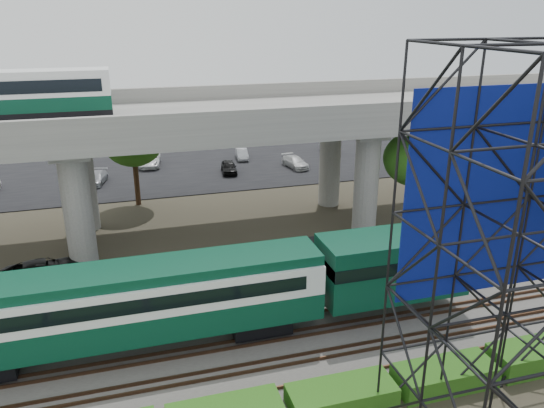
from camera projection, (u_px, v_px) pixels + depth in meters
name	position (u px, v px, depth m)	size (l,w,h in m)	color
ground	(288.00, 352.00, 26.23)	(140.00, 140.00, 0.00)	#474233
ballast_bed	(276.00, 329.00, 28.01)	(90.00, 12.00, 0.20)	slate
service_road	(240.00, 261.00, 35.69)	(90.00, 5.00, 0.08)	black
parking_lot	(191.00, 168.00, 56.90)	(90.00, 18.00, 0.08)	black
harbor_water	(170.00, 128.00, 76.76)	(140.00, 40.00, 0.03)	#475E75
rail_tracks	(276.00, 326.00, 27.94)	(90.00, 9.52, 0.16)	#472D1E
commuter_train	(172.00, 297.00, 25.66)	(29.30, 3.06, 4.30)	black
overpass	(207.00, 126.00, 37.60)	(80.00, 12.00, 12.40)	#9E9B93
hedge_strip	(342.00, 396.00, 22.43)	(34.60, 1.80, 1.20)	#265413
trees	(157.00, 165.00, 37.69)	(40.94, 16.94, 7.69)	#382314
suv	(44.00, 271.00, 32.80)	(2.26, 4.90, 1.36)	black
parked_cars	(192.00, 163.00, 56.42)	(38.03, 9.63, 1.32)	silver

